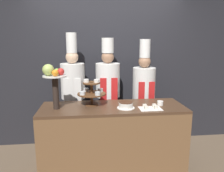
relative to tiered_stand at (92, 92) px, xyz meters
The scene contains 10 objects.
wall_back 0.97m from the tiered_stand, 73.00° to the left, with size 10.00×0.06×2.80m.
buffet_counter 0.71m from the tiered_stand, 18.78° to the right, with size 1.88×0.64×0.93m.
tiered_stand is the anchor object (origin of this frame).
fruit_pedestal 0.52m from the tiered_stand, 165.06° to the right, with size 0.29×0.29×0.56m.
cake_round 0.49m from the tiered_stand, 24.00° to the right, with size 0.22×0.22×0.08m.
cup_white 0.92m from the tiered_stand, ahead, with size 0.08×0.08×0.06m.
cake_square_tray 0.79m from the tiered_stand, 19.34° to the right, with size 0.28×0.20×0.05m.
chef_left 0.60m from the tiered_stand, 117.95° to the left, with size 0.37×0.37×1.88m.
chef_center_left 0.59m from the tiered_stand, 63.23° to the left, with size 0.37×0.37×1.81m.
chef_center_right 1.00m from the tiered_stand, 31.73° to the left, with size 0.36×0.36×1.79m.
Camera 1 is at (-0.31, -2.40, 1.76)m, focal length 35.00 mm.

